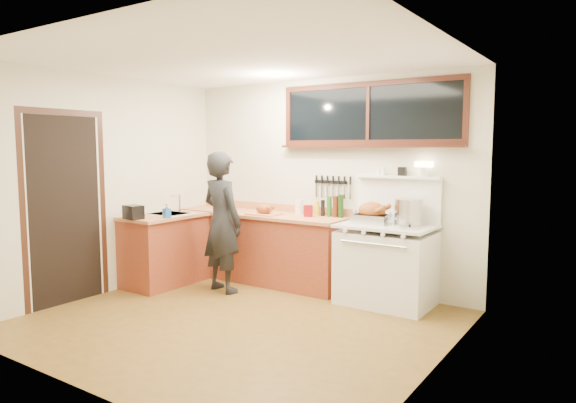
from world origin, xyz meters
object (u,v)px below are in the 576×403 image
Objects in this scene: man at (222,222)px; cutting_board at (264,211)px; vintage_stove at (387,263)px; roast_turkey at (372,214)px.

man is 0.59m from cutting_board.
roast_turkey is at bearing 178.86° from vintage_stove.
vintage_stove is 0.94× the size of man.
man is (-1.87, -0.62, 0.38)m from vintage_stove.
vintage_stove is 0.56m from roast_turkey.
vintage_stove is 2.01m from man.
roast_turkey is (1.69, 0.63, 0.15)m from man.
cutting_board is at bearing -176.07° from roast_turkey.
cutting_board is 1.44m from roast_turkey.
man reaches higher than roast_turkey.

